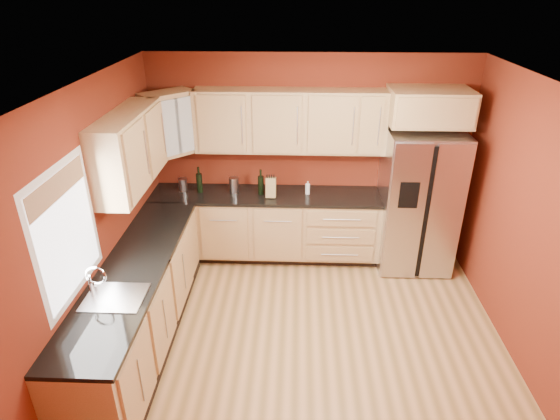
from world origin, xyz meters
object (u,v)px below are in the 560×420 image
wine_bottle_a (261,182)px  soap_dispenser (308,188)px  canister_left (234,185)px  refrigerator (418,201)px  knife_block (271,187)px

wine_bottle_a → soap_dispenser: (0.59, 0.02, -0.08)m
wine_bottle_a → canister_left: bearing=171.2°
wine_bottle_a → soap_dispenser: bearing=2.3°
canister_left → soap_dispenser: bearing=-1.8°
soap_dispenser → canister_left: bearing=178.2°
refrigerator → wine_bottle_a: (-1.96, 0.06, 0.19)m
soap_dispenser → refrigerator: bearing=-3.7°
canister_left → wine_bottle_a: 0.36m
refrigerator → canister_left: (-2.30, 0.12, 0.13)m
canister_left → wine_bottle_a: wine_bottle_a is taller
canister_left → wine_bottle_a: (0.35, -0.05, 0.07)m
knife_block → soap_dispenser: knife_block is taller
wine_bottle_a → soap_dispenser: 0.59m
canister_left → knife_block: (0.48, -0.12, 0.03)m
refrigerator → wine_bottle_a: bearing=178.1°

